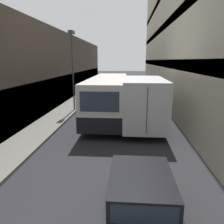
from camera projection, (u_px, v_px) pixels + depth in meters
ground_plane at (116, 121)px, 15.45m from camera, size 150.00×150.00×0.00m
sidewalk_left at (54, 119)px, 15.77m from camera, size 2.02×60.00×0.15m
building_left_shopfront at (22, 76)px, 15.21m from camera, size 2.40×60.00×6.96m
car_hatchback at (141, 202)px, 5.50m from camera, size 1.79×4.03×1.46m
bus at (108, 97)px, 16.02m from camera, size 2.50×10.01×3.01m
box_truck at (143, 100)px, 14.16m from camera, size 2.42×7.33×3.15m
street_lamp at (72, 55)px, 17.54m from camera, size 0.36×0.80×6.34m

